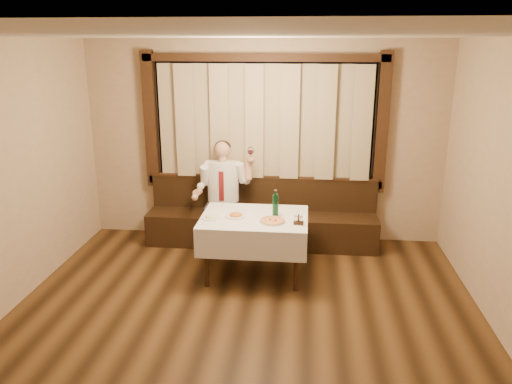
# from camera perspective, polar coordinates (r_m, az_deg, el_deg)

# --- Properties ---
(room) EXTENTS (5.01, 6.01, 2.81)m
(room) POSITION_cam_1_polar(r_m,az_deg,el_deg) (5.04, -1.09, 2.38)
(room) COLOR black
(room) RESTS_ON ground
(banquette) EXTENTS (3.20, 0.61, 0.94)m
(banquette) POSITION_cam_1_polar(r_m,az_deg,el_deg) (7.06, 0.68, -3.43)
(banquette) COLOR black
(banquette) RESTS_ON ground
(dining_table) EXTENTS (1.27, 0.97, 0.76)m
(dining_table) POSITION_cam_1_polar(r_m,az_deg,el_deg) (5.99, -0.20, -3.75)
(dining_table) COLOR black
(dining_table) RESTS_ON ground
(pizza) EXTENTS (0.31, 0.31, 0.03)m
(pizza) POSITION_cam_1_polar(r_m,az_deg,el_deg) (5.77, 1.88, -3.30)
(pizza) COLOR white
(pizza) RESTS_ON dining_table
(pasta_red) EXTENTS (0.25, 0.25, 0.09)m
(pasta_red) POSITION_cam_1_polar(r_m,az_deg,el_deg) (5.94, -2.33, -2.50)
(pasta_red) COLOR white
(pasta_red) RESTS_ON dining_table
(pasta_cream) EXTENTS (0.23, 0.23, 0.08)m
(pasta_cream) POSITION_cam_1_polar(r_m,az_deg,el_deg) (5.91, -5.14, -2.70)
(pasta_cream) COLOR white
(pasta_cream) RESTS_ON dining_table
(green_bottle) EXTENTS (0.07, 0.07, 0.33)m
(green_bottle) POSITION_cam_1_polar(r_m,az_deg,el_deg) (5.93, 2.24, -1.49)
(green_bottle) COLOR #104B28
(green_bottle) RESTS_ON dining_table
(table_wine_glass) EXTENTS (0.07, 0.07, 0.18)m
(table_wine_glass) POSITION_cam_1_polar(r_m,az_deg,el_deg) (6.25, 2.33, -0.58)
(table_wine_glass) COLOR white
(table_wine_glass) RESTS_ON dining_table
(cruet_caddy) EXTENTS (0.12, 0.07, 0.12)m
(cruet_caddy) POSITION_cam_1_polar(r_m,az_deg,el_deg) (5.70, 4.88, -3.32)
(cruet_caddy) COLOR black
(cruet_caddy) RESTS_ON dining_table
(seated_man) EXTENTS (0.82, 0.61, 1.46)m
(seated_man) POSITION_cam_1_polar(r_m,az_deg,el_deg) (6.88, -3.83, 0.65)
(seated_man) COLOR black
(seated_man) RESTS_ON ground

